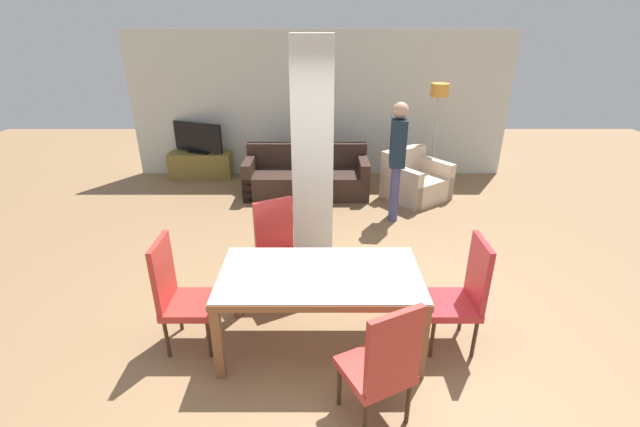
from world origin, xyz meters
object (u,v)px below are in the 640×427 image
tv_screen (198,138)px  floor_lamp (439,101)px  standing_person (397,154)px  dining_chair_far_left (279,248)px  sofa (307,178)px  dining_chair_head_left (179,292)px  armchair (415,182)px  dining_table (320,287)px  dining_chair_head_right (463,292)px  bottle (304,184)px  dining_chair_near_right (383,364)px  tv_stand (201,165)px  coffee_table (314,202)px

tv_screen → floor_lamp: floor_lamp is taller
tv_screen → standing_person: size_ratio=0.55×
dining_chair_far_left → sofa: size_ratio=0.51×
dining_chair_head_left → tv_screen: 4.89m
armchair → standing_person: standing_person is taller
dining_table → dining_chair_head_right: dining_chair_head_right is taller
dining_chair_head_left → dining_chair_head_right: same height
bottle → tv_screen: tv_screen is taller
dining_chair_head_right → bottle: size_ratio=4.32×
dining_chair_head_right → dining_chair_near_right: bearing=136.5°
sofa → tv_stand: size_ratio=1.80×
armchair → tv_screen: size_ratio=1.28×
tv_screen → tv_stand: bearing=-0.0°
dining_table → floor_lamp: bearing=64.7°
dining_chair_head_right → floor_lamp: size_ratio=0.59×
sofa → floor_lamp: size_ratio=1.16×
coffee_table → tv_stand: (-2.23, 1.78, 0.04)m
dining_chair_far_left → bottle: (0.20, 2.16, -0.05)m
coffee_table → tv_screen: size_ratio=0.60×
dining_chair_head_left → tv_screen: bearing=-167.6°
floor_lamp → dining_chair_far_left: bearing=-125.4°
coffee_table → bottle: bearing=-178.2°
dining_chair_far_left → bottle: bearing=-123.5°
tv_stand → tv_screen: (0.00, 0.00, 0.54)m
dining_chair_far_left → standing_person: bearing=-156.4°
armchair → tv_screen: (-3.96, 1.06, 0.50)m
armchair → bottle: armchair is taller
bottle → floor_lamp: bearing=31.0°
dining_chair_head_right → bottle: dining_chair_head_right is taller
sofa → bottle: sofa is taller
dining_chair_head_left → tv_stand: 4.90m
dining_chair_near_right → floor_lamp: size_ratio=0.59×
dining_chair_head_right → dining_chair_near_right: 1.23m
dining_chair_head_right → sofa: 4.23m
dining_chair_far_left → dining_chair_near_right: bearing=89.2°
dining_chair_head_right → dining_chair_far_left: bearing=64.4°
tv_stand → sofa: bearing=-22.0°
dining_chair_near_right → floor_lamp: floor_lamp is taller
coffee_table → bottle: 0.34m
dining_chair_head_left → dining_chair_far_left: (0.83, 0.83, 0.00)m
dining_chair_head_right → dining_table: bearing=90.0°
dining_table → dining_chair_head_left: size_ratio=1.65×
tv_stand → standing_person: (3.46, -1.92, 0.79)m
sofa → armchair: (1.87, -0.22, -0.00)m
dining_chair_far_left → bottle: 2.17m
coffee_table → floor_lamp: (2.18, 1.40, 1.33)m
coffee_table → bottle: (-0.16, -0.00, 0.30)m
dining_chair_head_right → tv_stand: (-3.62, 4.78, -0.32)m
dining_chair_far_left → coffee_table: size_ratio=1.85×
armchair → tv_stand: bearing=-51.5°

